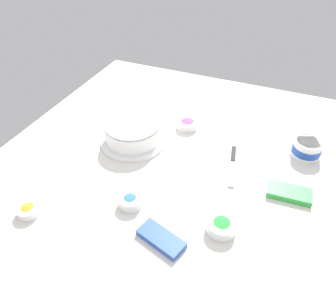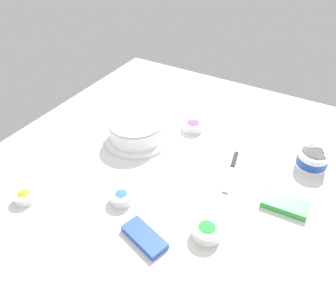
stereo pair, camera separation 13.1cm
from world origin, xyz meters
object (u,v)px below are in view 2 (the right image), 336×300
at_px(sprinkle_bowl_rainbow, 193,125).
at_px(candy_box_upper, 144,237).
at_px(spreading_knife, 232,167).
at_px(sprinkle_bowl_green, 207,230).
at_px(frosting_tub, 312,160).
at_px(candy_box_lower, 285,204).
at_px(sprinkle_bowl_orange, 24,196).
at_px(frosted_cake, 136,130).
at_px(sprinkle_bowl_blue, 122,197).

bearing_deg(sprinkle_bowl_rainbow, candy_box_upper, 102.53).
relative_size(spreading_knife, sprinkle_bowl_green, 2.42).
relative_size(frosting_tub, candy_box_lower, 0.75).
xyz_separation_m(spreading_knife, sprinkle_bowl_rainbow, (0.25, -0.16, 0.01)).
bearing_deg(sprinkle_bowl_green, sprinkle_bowl_rainbow, -59.33).
relative_size(sprinkle_bowl_orange, candy_box_upper, 0.50).
distance_m(candy_box_lower, candy_box_upper, 0.49).
distance_m(frosted_cake, sprinkle_bowl_blue, 0.36).
xyz_separation_m(frosting_tub, sprinkle_bowl_rainbow, (0.51, 0.00, -0.02)).
bearing_deg(sprinkle_bowl_green, frosted_cake, -32.82).
distance_m(frosted_cake, spreading_knife, 0.43).
bearing_deg(candy_box_upper, spreading_knife, -87.70).
height_order(frosting_tub, sprinkle_bowl_rainbow, frosting_tub).
bearing_deg(sprinkle_bowl_green, frosting_tub, -113.55).
bearing_deg(candy_box_lower, sprinkle_bowl_orange, 24.55).
height_order(spreading_knife, candy_box_upper, candy_box_upper).
xyz_separation_m(spreading_knife, candy_box_lower, (-0.23, 0.09, 0.01)).
relative_size(spreading_knife, candy_box_upper, 1.53).
bearing_deg(candy_box_lower, sprinkle_bowl_rainbow, -31.60).
bearing_deg(candy_box_upper, sprinkle_bowl_green, -128.35).
relative_size(frosted_cake, spreading_knife, 1.19).
height_order(sprinkle_bowl_green, sprinkle_bowl_rainbow, sprinkle_bowl_green).
bearing_deg(sprinkle_bowl_rainbow, spreading_knife, 147.10).
bearing_deg(spreading_knife, sprinkle_bowl_rainbow, -32.90).
xyz_separation_m(sprinkle_bowl_orange, candy_box_upper, (-0.46, -0.07, -0.01)).
relative_size(spreading_knife, candy_box_lower, 1.53).
bearing_deg(frosted_cake, sprinkle_bowl_rainbow, -132.47).
height_order(frosted_cake, spreading_knife, frosted_cake).
relative_size(sprinkle_bowl_green, candy_box_lower, 0.63).
relative_size(spreading_knife, sprinkle_bowl_rainbow, 2.48).
bearing_deg(frosting_tub, sprinkle_bowl_green, 66.45).
height_order(sprinkle_bowl_blue, sprinkle_bowl_orange, sprinkle_bowl_blue).
relative_size(sprinkle_bowl_rainbow, candy_box_upper, 0.62).
height_order(frosting_tub, sprinkle_bowl_blue, frosting_tub).
bearing_deg(spreading_knife, sprinkle_bowl_orange, 42.11).
distance_m(frosting_tub, candy_box_lower, 0.26).
relative_size(frosted_cake, frosting_tub, 2.42).
relative_size(sprinkle_bowl_orange, sprinkle_bowl_rainbow, 0.82).
xyz_separation_m(sprinkle_bowl_green, sprinkle_bowl_rainbow, (0.30, -0.50, -0.00)).
relative_size(frosting_tub, sprinkle_bowl_orange, 1.49).
xyz_separation_m(frosted_cake, sprinkle_bowl_blue, (-0.16, 0.32, -0.03)).
relative_size(sprinkle_bowl_green, sprinkle_bowl_rainbow, 1.02).
distance_m(sprinkle_bowl_rainbow, candy_box_lower, 0.54).
bearing_deg(sprinkle_bowl_blue, candy_box_lower, -152.84).
bearing_deg(frosting_tub, candy_box_upper, 58.22).
xyz_separation_m(sprinkle_bowl_green, candy_box_lower, (-0.18, -0.24, -0.01)).
bearing_deg(candy_box_lower, candy_box_upper, 42.39).
xyz_separation_m(frosting_tub, sprinkle_bowl_blue, (0.54, 0.51, -0.02)).
height_order(spreading_knife, sprinkle_bowl_blue, sprinkle_bowl_blue).
relative_size(sprinkle_bowl_green, candy_box_upper, 0.63).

